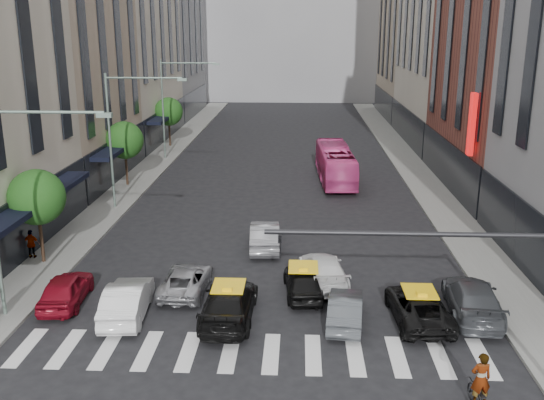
# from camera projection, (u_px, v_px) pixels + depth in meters

# --- Properties ---
(ground) EXTENTS (160.00, 160.00, 0.00)m
(ground) POSITION_uv_depth(u_px,v_px,m) (253.00, 375.00, 21.79)
(ground) COLOR black
(ground) RESTS_ON ground
(sidewalk_left) EXTENTS (3.00, 96.00, 0.15)m
(sidewalk_left) POSITION_uv_depth(u_px,v_px,m) (144.00, 173.00, 51.07)
(sidewalk_left) COLOR slate
(sidewalk_left) RESTS_ON ground
(sidewalk_right) EXTENTS (3.00, 96.00, 0.15)m
(sidewalk_right) POSITION_uv_depth(u_px,v_px,m) (419.00, 177.00, 50.04)
(sidewalk_right) COLOR slate
(sidewalk_right) RESTS_ON ground
(building_left_b) EXTENTS (8.00, 16.00, 24.00)m
(building_left_b) POSITION_uv_depth(u_px,v_px,m) (57.00, 27.00, 46.08)
(building_left_b) COLOR tan
(building_left_b) RESTS_ON ground
(building_left_d) EXTENTS (8.00, 18.00, 30.00)m
(building_left_d) POSITION_uv_depth(u_px,v_px,m) (162.00, 3.00, 80.76)
(building_left_d) COLOR gray
(building_left_d) RESTS_ON ground
(building_right_b) EXTENTS (8.00, 18.00, 26.00)m
(building_right_b) POSITION_uv_depth(u_px,v_px,m) (517.00, 12.00, 43.33)
(building_right_b) COLOR brown
(building_right_b) RESTS_ON ground
(building_right_d) EXTENTS (8.00, 18.00, 28.00)m
(building_right_d) POSITION_uv_depth(u_px,v_px,m) (419.00, 10.00, 79.53)
(building_right_d) COLOR tan
(building_right_d) RESTS_ON ground
(tree_near) EXTENTS (2.88, 2.88, 4.95)m
(tree_near) POSITION_uv_depth(u_px,v_px,m) (37.00, 197.00, 30.90)
(tree_near) COLOR black
(tree_near) RESTS_ON sidewalk_left
(tree_mid) EXTENTS (2.88, 2.88, 4.95)m
(tree_mid) POSITION_uv_depth(u_px,v_px,m) (125.00, 140.00, 46.25)
(tree_mid) COLOR black
(tree_mid) RESTS_ON sidewalk_left
(tree_far) EXTENTS (2.88, 2.88, 4.95)m
(tree_far) POSITION_uv_depth(u_px,v_px,m) (169.00, 112.00, 61.61)
(tree_far) COLOR black
(tree_far) RESTS_ON sidewalk_left
(streetlamp_near) EXTENTS (5.38, 0.25, 9.00)m
(streetlamp_near) POSITION_uv_depth(u_px,v_px,m) (11.00, 185.00, 24.43)
(streetlamp_near) COLOR gray
(streetlamp_near) RESTS_ON sidewalk_left
(streetlamp_mid) EXTENTS (5.38, 0.25, 9.00)m
(streetlamp_mid) POSITION_uv_depth(u_px,v_px,m) (123.00, 123.00, 39.79)
(streetlamp_mid) COLOR gray
(streetlamp_mid) RESTS_ON sidewalk_left
(streetlamp_far) EXTENTS (5.38, 0.25, 9.00)m
(streetlamp_far) POSITION_uv_depth(u_px,v_px,m) (173.00, 96.00, 55.14)
(streetlamp_far) COLOR gray
(streetlamp_far) RESTS_ON sidewalk_left
(traffic_signal) EXTENTS (10.10, 0.20, 6.00)m
(traffic_signal) POSITION_uv_depth(u_px,v_px,m) (490.00, 275.00, 19.24)
(traffic_signal) COLOR black
(traffic_signal) RESTS_ON ground
(liberty_sign) EXTENTS (0.30, 0.70, 4.00)m
(liberty_sign) POSITION_uv_depth(u_px,v_px,m) (472.00, 124.00, 38.75)
(liberty_sign) COLOR red
(liberty_sign) RESTS_ON ground
(car_red) EXTENTS (1.98, 4.29, 1.42)m
(car_red) POSITION_uv_depth(u_px,v_px,m) (66.00, 289.00, 27.17)
(car_red) COLOR maroon
(car_red) RESTS_ON ground
(car_white_front) EXTENTS (1.97, 4.75, 1.53)m
(car_white_front) POSITION_uv_depth(u_px,v_px,m) (127.00, 300.00, 25.98)
(car_white_front) COLOR silver
(car_white_front) RESTS_ON ground
(car_silver) EXTENTS (2.17, 4.46, 1.22)m
(car_silver) POSITION_uv_depth(u_px,v_px,m) (186.00, 280.00, 28.40)
(car_silver) COLOR #9D9DA2
(car_silver) RESTS_ON ground
(taxi_left) EXTENTS (2.24, 5.32, 1.53)m
(taxi_left) POSITION_uv_depth(u_px,v_px,m) (229.00, 303.00, 25.66)
(taxi_left) COLOR black
(taxi_left) RESTS_ON ground
(taxi_center) EXTENTS (2.02, 4.20, 1.38)m
(taxi_center) POSITION_uv_depth(u_px,v_px,m) (303.00, 281.00, 28.04)
(taxi_center) COLOR black
(taxi_center) RESTS_ON ground
(car_grey_mid) EXTENTS (1.81, 4.12, 1.32)m
(car_grey_mid) POSITION_uv_depth(u_px,v_px,m) (345.00, 309.00, 25.38)
(car_grey_mid) COLOR #404448
(car_grey_mid) RESTS_ON ground
(taxi_right) EXTENTS (2.51, 4.93, 1.33)m
(taxi_right) POSITION_uv_depth(u_px,v_px,m) (419.00, 306.00, 25.59)
(taxi_right) COLOR black
(taxi_right) RESTS_ON ground
(car_grey_curb) EXTENTS (2.65, 5.46, 1.53)m
(car_grey_curb) POSITION_uv_depth(u_px,v_px,m) (473.00, 299.00, 26.08)
(car_grey_curb) COLOR #414449
(car_grey_curb) RESTS_ON ground
(car_row2_left) EXTENTS (1.88, 4.71, 1.52)m
(car_row2_left) POSITION_uv_depth(u_px,v_px,m) (265.00, 235.00, 33.96)
(car_row2_left) COLOR #999A9F
(car_row2_left) RESTS_ON ground
(car_row2_right) EXTENTS (2.62, 5.06, 1.40)m
(car_row2_right) POSITION_uv_depth(u_px,v_px,m) (323.00, 270.00, 29.35)
(car_row2_right) COLOR white
(car_row2_right) RESTS_ON ground
(bus) EXTENTS (2.90, 10.35, 2.85)m
(bus) POSITION_uv_depth(u_px,v_px,m) (335.00, 164.00, 48.51)
(bus) COLOR #DB408B
(bus) RESTS_ON ground
(motorcycle) EXTENTS (0.85, 1.89, 0.96)m
(motorcycle) POSITION_uv_depth(u_px,v_px,m) (479.00, 397.00, 19.65)
(motorcycle) COLOR black
(motorcycle) RESTS_ON ground
(rider) EXTENTS (0.72, 0.52, 1.83)m
(rider) POSITION_uv_depth(u_px,v_px,m) (483.00, 359.00, 19.26)
(rider) COLOR gray
(rider) RESTS_ON motorcycle
(pedestrian_far) EXTENTS (0.91, 0.39, 1.55)m
(pedestrian_far) POSITION_uv_depth(u_px,v_px,m) (31.00, 244.00, 32.15)
(pedestrian_far) COLOR gray
(pedestrian_far) RESTS_ON sidewalk_left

